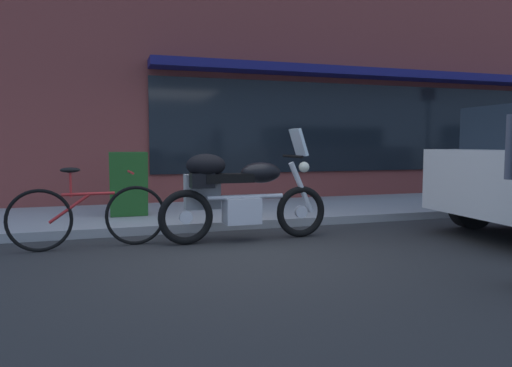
# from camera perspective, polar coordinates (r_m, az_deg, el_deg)

# --- Properties ---
(ground_plane) EXTENTS (80.00, 80.00, 0.00)m
(ground_plane) POSITION_cam_1_polar(r_m,az_deg,el_deg) (5.40, -1.44, -8.17)
(ground_plane) COLOR #2A2A2A
(storefront_building) EXTENTS (21.94, 0.90, 7.99)m
(storefront_building) POSITION_cam_1_polar(r_m,az_deg,el_deg) (12.65, 25.93, 16.59)
(storefront_building) COLOR brown
(storefront_building) RESTS_ON ground_plane
(touring_motorcycle) EXTENTS (2.17, 0.66, 1.41)m
(touring_motorcycle) POSITION_cam_1_polar(r_m,az_deg,el_deg) (5.86, -2.55, -1.08)
(touring_motorcycle) COLOR black
(touring_motorcycle) RESTS_ON ground_plane
(parked_bicycle) EXTENTS (1.77, 0.48, 0.95)m
(parked_bicycle) POSITION_cam_1_polar(r_m,az_deg,el_deg) (5.80, -19.59, -3.65)
(parked_bicycle) COLOR black
(parked_bicycle) RESTS_ON ground_plane
(sandwich_board_sign) EXTENTS (0.55, 0.42, 0.97)m
(sandwich_board_sign) POSITION_cam_1_polar(r_m,az_deg,el_deg) (7.33, -15.15, -0.08)
(sandwich_board_sign) COLOR #1E511E
(sandwich_board_sign) RESTS_ON sidewalk_curb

